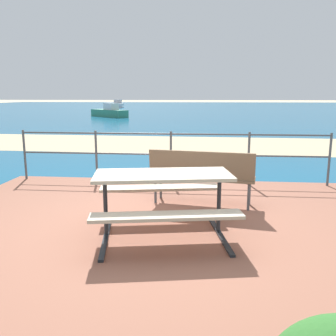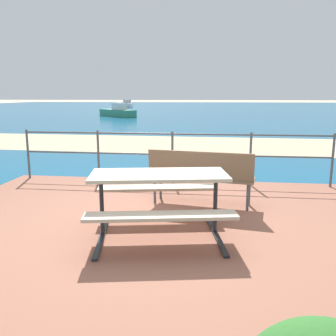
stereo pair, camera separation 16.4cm
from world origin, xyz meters
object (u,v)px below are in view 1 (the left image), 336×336
boat_near (118,105)px  boat_far (109,112)px  picnic_table (163,189)px  park_bench (202,173)px

boat_near → boat_far: size_ratio=1.02×
picnic_table → park_bench: (0.45, 1.25, -0.06)m
park_bench → boat_far: boat_far is taller
boat_near → picnic_table: bearing=6.1°
picnic_table → boat_near: bearing=93.7°
boat_far → park_bench: bearing=149.9°
picnic_table → boat_near: boat_near is taller
picnic_table → park_bench: size_ratio=1.12×
picnic_table → boat_far: boat_far is taller
picnic_table → boat_far: (-7.13, 24.43, -0.25)m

